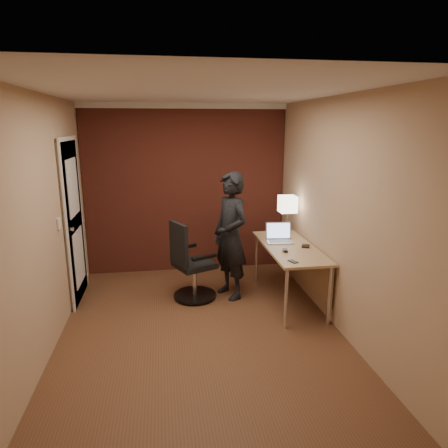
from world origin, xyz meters
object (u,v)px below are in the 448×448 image
(desk_lamp, at_px, (288,205))
(office_chair, at_px, (190,266))
(phone, at_px, (293,261))
(desk, at_px, (295,256))
(mouse, at_px, (285,250))
(person, at_px, (231,236))
(wallet, at_px, (306,246))
(laptop, at_px, (279,236))

(desk_lamp, relative_size, office_chair, 0.53)
(phone, bearing_deg, desk, 46.33)
(desk, xyz_separation_m, mouse, (-0.20, -0.21, 0.14))
(mouse, distance_m, phone, 0.37)
(mouse, height_order, person, person)
(mouse, height_order, wallet, mouse)
(desk_lamp, distance_m, office_chair, 1.56)
(office_chair, bearing_deg, desk_lamp, 12.33)
(phone, height_order, wallet, wallet)
(desk_lamp, bearing_deg, office_chair, -167.67)
(wallet, xyz_separation_m, person, (-0.88, 0.33, 0.08))
(desk, height_order, wallet, wallet)
(phone, relative_size, office_chair, 0.11)
(desk_lamp, xyz_separation_m, office_chair, (-1.36, -0.30, -0.70))
(phone, bearing_deg, wallet, 34.30)
(desk, distance_m, phone, 0.63)
(desk, relative_size, wallet, 13.64)
(laptop, height_order, office_chair, office_chair)
(desk, relative_size, mouse, 15.00)
(office_chair, xyz_separation_m, person, (0.53, 0.03, 0.37))
(laptop, xyz_separation_m, person, (-0.63, 0.02, 0.02))
(desk, xyz_separation_m, wallet, (0.11, -0.07, 0.14))
(laptop, bearing_deg, mouse, -97.34)
(desk_lamp, bearing_deg, desk, -95.91)
(desk, xyz_separation_m, office_chair, (-1.30, 0.24, -0.16))
(person, bearing_deg, desk, 46.44)
(desk_lamp, xyz_separation_m, person, (-0.83, -0.27, -0.33))
(laptop, bearing_deg, office_chair, -179.83)
(laptop, distance_m, wallet, 0.40)
(phone, xyz_separation_m, person, (-0.55, 0.84, 0.08))
(laptop, xyz_separation_m, office_chair, (-1.16, -0.00, -0.35))
(desk_lamp, distance_m, person, 0.93)
(office_chair, relative_size, person, 0.62)
(desk_lamp, height_order, phone, desk_lamp)
(wallet, distance_m, office_chair, 1.47)
(laptop, relative_size, mouse, 3.55)
(mouse, distance_m, office_chair, 1.23)
(desk, bearing_deg, desk_lamp, 84.09)
(desk_lamp, distance_m, mouse, 0.88)
(desk_lamp, bearing_deg, laptop, -123.71)
(office_chair, distance_m, person, 0.65)
(wallet, xyz_separation_m, office_chair, (-1.41, 0.31, -0.30))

